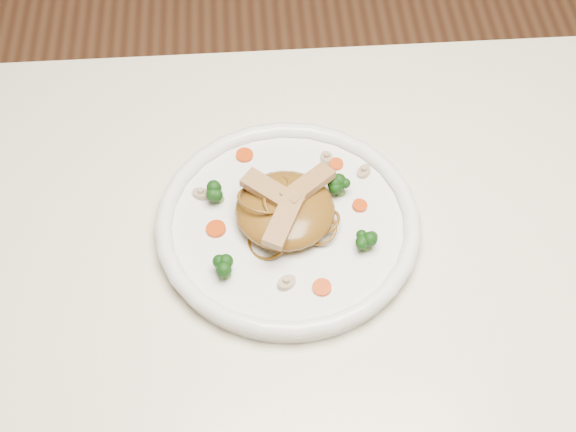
{
  "coord_description": "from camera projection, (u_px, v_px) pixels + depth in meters",
  "views": [
    {
      "loc": [
        -0.13,
        -0.5,
        1.55
      ],
      "look_at": [
        -0.09,
        0.09,
        0.78
      ],
      "focal_mm": 53.33,
      "sensor_mm": 36.0,
      "label": 1
    }
  ],
  "objects": [
    {
      "name": "carrot_0",
      "position": [
        336.0,
        164.0,
        1.04
      ],
      "size": [
        0.02,
        0.02,
        0.0
      ],
      "primitive_type": "cylinder",
      "rotation": [
        0.0,
        0.0,
        -0.11
      ],
      "color": "#C12F07",
      "rests_on": "plate"
    },
    {
      "name": "carrot_4",
      "position": [
        322.0,
        287.0,
        0.93
      ],
      "size": [
        0.02,
        0.02,
        0.0
      ],
      "primitive_type": "cylinder",
      "rotation": [
        0.0,
        0.0,
        0.17
      ],
      "color": "#C12F07",
      "rests_on": "plate"
    },
    {
      "name": "mushroom_1",
      "position": [
        364.0,
        172.0,
        1.03
      ],
      "size": [
        0.03,
        0.03,
        0.01
      ],
      "primitive_type": "cylinder",
      "rotation": [
        0.0,
        0.0,
        0.95
      ],
      "color": "tan",
      "rests_on": "plate"
    },
    {
      "name": "broccoli_3",
      "position": [
        366.0,
        239.0,
        0.95
      ],
      "size": [
        0.03,
        0.03,
        0.03
      ],
      "primitive_type": null,
      "rotation": [
        0.0,
        0.0,
        0.1
      ],
      "color": "#10370B",
      "rests_on": "plate"
    },
    {
      "name": "chicken_a",
      "position": [
        308.0,
        185.0,
        0.97
      ],
      "size": [
        0.07,
        0.06,
        0.01
      ],
      "primitive_type": "cube",
      "rotation": [
        0.0,
        0.0,
        0.73
      ],
      "color": "#AD8351",
      "rests_on": "noodle_mound"
    },
    {
      "name": "table",
      "position": [
        369.0,
        333.0,
        1.03
      ],
      "size": [
        1.2,
        0.8,
        0.75
      ],
      "color": "beige",
      "rests_on": "ground"
    },
    {
      "name": "broccoli_1",
      "position": [
        218.0,
        191.0,
        0.99
      ],
      "size": [
        0.03,
        0.03,
        0.03
      ],
      "primitive_type": null,
      "rotation": [
        0.0,
        0.0,
        -0.29
      ],
      "color": "#10370B",
      "rests_on": "plate"
    },
    {
      "name": "carrot_3",
      "position": [
        245.0,
        155.0,
        1.05
      ],
      "size": [
        0.02,
        0.02,
        0.0
      ],
      "primitive_type": "cylinder",
      "rotation": [
        0.0,
        0.0,
        0.02
      ],
      "color": "#C12F07",
      "rests_on": "plate"
    },
    {
      "name": "chicken_c",
      "position": [
        284.0,
        219.0,
        0.94
      ],
      "size": [
        0.05,
        0.08,
        0.01
      ],
      "primitive_type": "cube",
      "rotation": [
        0.0,
        0.0,
        4.28
      ],
      "color": "#AD8351",
      "rests_on": "noodle_mound"
    },
    {
      "name": "broccoli_0",
      "position": [
        340.0,
        184.0,
        1.0
      ],
      "size": [
        0.04,
        0.04,
        0.03
      ],
      "primitive_type": null,
      "rotation": [
        0.0,
        0.0,
        0.27
      ],
      "color": "#10370B",
      "rests_on": "plate"
    },
    {
      "name": "mushroom_2",
      "position": [
        201.0,
        194.0,
        1.01
      ],
      "size": [
        0.03,
        0.03,
        0.01
      ],
      "primitive_type": "cylinder",
      "rotation": [
        0.0,
        0.0,
        -0.47
      ],
      "color": "tan",
      "rests_on": "plate"
    },
    {
      "name": "carrot_2",
      "position": [
        360.0,
        206.0,
        1.0
      ],
      "size": [
        0.02,
        0.02,
        0.0
      ],
      "primitive_type": "cylinder",
      "rotation": [
        0.0,
        0.0,
        0.11
      ],
      "color": "#C12F07",
      "rests_on": "plate"
    },
    {
      "name": "chicken_b",
      "position": [
        272.0,
        192.0,
        0.96
      ],
      "size": [
        0.07,
        0.07,
        0.01
      ],
      "primitive_type": "cube",
      "rotation": [
        0.0,
        0.0,
        2.46
      ],
      "color": "#AD8351",
      "rests_on": "noodle_mound"
    },
    {
      "name": "plate",
      "position": [
        288.0,
        227.0,
        0.99
      ],
      "size": [
        0.32,
        0.32,
        0.02
      ],
      "primitive_type": "cylinder",
      "rotation": [
        0.0,
        0.0,
        -0.04
      ],
      "color": "white",
      "rests_on": "table"
    },
    {
      "name": "carrot_1",
      "position": [
        216.0,
        229.0,
        0.98
      ],
      "size": [
        0.03,
        0.03,
        0.0
      ],
      "primitive_type": "cylinder",
      "rotation": [
        0.0,
        0.0,
        0.25
      ],
      "color": "#C12F07",
      "rests_on": "plate"
    },
    {
      "name": "mushroom_3",
      "position": [
        327.0,
        158.0,
        1.04
      ],
      "size": [
        0.02,
        0.02,
        0.01
      ],
      "primitive_type": "cylinder",
      "rotation": [
        0.0,
        0.0,
        1.71
      ],
      "color": "tan",
      "rests_on": "plate"
    },
    {
      "name": "mushroom_0",
      "position": [
        287.0,
        283.0,
        0.93
      ],
      "size": [
        0.03,
        0.03,
        0.01
      ],
      "primitive_type": "cylinder",
      "rotation": [
        0.0,
        0.0,
        0.63
      ],
      "color": "tan",
      "rests_on": "plate"
    },
    {
      "name": "broccoli_2",
      "position": [
        224.0,
        266.0,
        0.93
      ],
      "size": [
        0.03,
        0.03,
        0.03
      ],
      "primitive_type": null,
      "rotation": [
        0.0,
        0.0,
        0.27
      ],
      "color": "#10370B",
      "rests_on": "plate"
    },
    {
      "name": "noodle_mound",
      "position": [
        285.0,
        210.0,
        0.98
      ],
      "size": [
        0.13,
        0.13,
        0.04
      ],
      "primitive_type": "ellipsoid",
      "rotation": [
        0.0,
        0.0,
        -0.11
      ],
      "color": "brown",
      "rests_on": "plate"
    }
  ]
}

